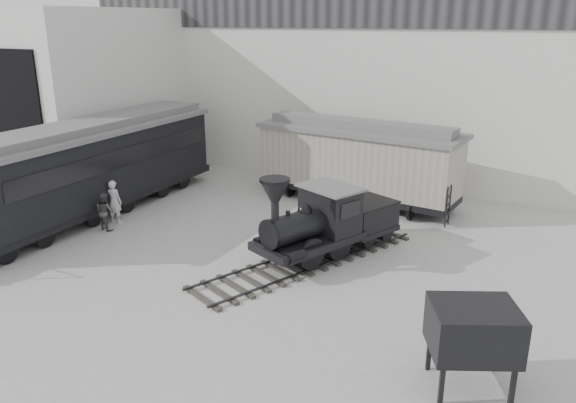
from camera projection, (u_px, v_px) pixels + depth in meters
The scene contains 9 objects.
ground at pixel (224, 291), 18.31m from camera, with size 90.00×90.00×0.00m, color #9E9E9B.
north_wall at pixel (372, 77), 29.42m from camera, with size 34.00×2.51×11.00m.
west_pavilion at pixel (95, 93), 31.41m from camera, with size 7.00×12.11×9.00m.
locomotive at pixel (323, 226), 20.58m from camera, with size 5.81×9.51×3.36m.
boxcar at pixel (358, 160), 26.60m from camera, with size 10.06×4.25×4.00m.
passenger_coach at pixel (96, 166), 25.19m from camera, with size 3.34×14.67×3.91m.
visitor_a at pixel (114, 202), 24.18m from camera, with size 0.70×0.46×1.91m, color silver.
visitor_b at pixel (105, 211), 23.42m from camera, with size 0.79×0.61×1.62m, color #454545.
coal_hopper at pixel (473, 336), 13.15m from camera, with size 2.46×2.28×2.15m.
Camera 1 is at (9.03, -13.95, 8.49)m, focal length 35.00 mm.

